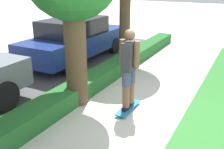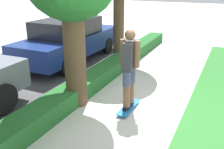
# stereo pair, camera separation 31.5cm
# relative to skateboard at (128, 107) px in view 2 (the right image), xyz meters

# --- Properties ---
(ground_plane) EXTENTS (60.00, 60.00, 0.00)m
(ground_plane) POSITION_rel_skateboard_xyz_m (-0.04, -0.19, -0.07)
(ground_plane) COLOR beige
(street_asphalt) EXTENTS (14.51, 5.00, 0.01)m
(street_asphalt) POSITION_rel_skateboard_xyz_m (-0.04, 4.01, -0.06)
(street_asphalt) COLOR #474749
(street_asphalt) RESTS_ON ground_plane
(hedge_row) EXTENTS (14.51, 0.60, 0.41)m
(hedge_row) POSITION_rel_skateboard_xyz_m (-0.04, 1.41, 0.14)
(hedge_row) COLOR #236028
(hedge_row) RESTS_ON ground_plane
(skateboard) EXTENTS (0.93, 0.24, 0.08)m
(skateboard) POSITION_rel_skateboard_xyz_m (0.00, 0.00, 0.00)
(skateboard) COLOR #1E6BAD
(skateboard) RESTS_ON ground_plane
(skater_person) EXTENTS (0.51, 0.46, 1.80)m
(skater_person) POSITION_rel_skateboard_xyz_m (0.00, 0.00, 0.98)
(skater_person) COLOR black
(skater_person) RESTS_ON skateboard
(parked_car_middle) EXTENTS (4.75, 1.78, 1.55)m
(parked_car_middle) POSITION_rel_skateboard_xyz_m (2.75, 3.40, 0.73)
(parked_car_middle) COLOR navy
(parked_car_middle) RESTS_ON ground_plane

